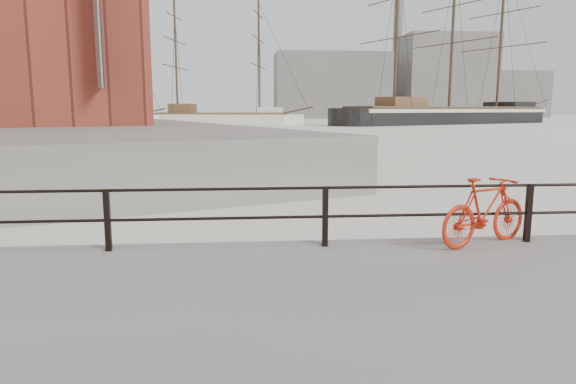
# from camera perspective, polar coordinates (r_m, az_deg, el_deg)

# --- Properties ---
(ground) EXTENTS (400.00, 400.00, 0.00)m
(ground) POSITION_cam_1_polar(r_m,az_deg,el_deg) (9.97, 24.39, -6.76)
(ground) COLOR white
(ground) RESTS_ON ground
(far_quay) EXTENTS (78.44, 148.07, 1.80)m
(far_quay) POSITION_cam_1_polar(r_m,az_deg,el_deg) (87.73, -28.66, 6.99)
(far_quay) COLOR gray
(far_quay) RESTS_ON ground
(guardrail) EXTENTS (28.00, 0.10, 1.00)m
(guardrail) POSITION_cam_1_polar(r_m,az_deg,el_deg) (9.65, 25.15, -2.13)
(guardrail) COLOR black
(guardrail) RESTS_ON promenade
(bicycle) EXTENTS (1.87, 1.04, 1.16)m
(bicycle) POSITION_cam_1_polar(r_m,az_deg,el_deg) (9.09, 21.04, -2.02)
(bicycle) COLOR red
(bicycle) RESTS_ON promenade
(barque_black) EXTENTS (58.46, 40.91, 32.00)m
(barque_black) POSITION_cam_1_polar(r_m,az_deg,el_deg) (95.61, 17.37, 7.24)
(barque_black) COLOR black
(barque_black) RESTS_ON ground
(schooner_mid) EXTENTS (33.33, 19.21, 22.31)m
(schooner_mid) POSITION_cam_1_polar(r_m,az_deg,el_deg) (89.18, -7.73, 7.46)
(schooner_mid) COLOR silver
(schooner_mid) RESTS_ON ground
(schooner_left) EXTENTS (26.90, 17.49, 18.79)m
(schooner_left) POSITION_cam_1_polar(r_m,az_deg,el_deg) (85.71, -21.97, 6.81)
(schooner_left) COLOR silver
(schooner_left) RESTS_ON ground
(workboat_far) EXTENTS (11.18, 4.03, 7.00)m
(workboat_far) POSITION_cam_1_polar(r_m,az_deg,el_deg) (60.10, -26.76, 5.75)
(workboat_far) COLOR black
(workboat_far) RESTS_ON ground
(industrial_west) EXTENTS (32.00, 18.00, 18.00)m
(industrial_west) POSITION_cam_1_polar(r_m,az_deg,el_deg) (150.54, 4.81, 11.62)
(industrial_west) COLOR gray
(industrial_west) RESTS_ON ground
(industrial_mid) EXTENTS (26.00, 20.00, 24.00)m
(industrial_mid) POSITION_cam_1_polar(r_m,az_deg,el_deg) (164.86, 16.89, 12.09)
(industrial_mid) COLOR gray
(industrial_mid) RESTS_ON ground
(industrial_east) EXTENTS (20.00, 16.00, 14.00)m
(industrial_east) POSITION_cam_1_polar(r_m,az_deg,el_deg) (178.74, 23.19, 9.89)
(industrial_east) COLOR gray
(industrial_east) RESTS_ON ground
(smokestack) EXTENTS (2.80, 2.80, 44.00)m
(smokestack) POSITION_cam_1_polar(r_m,az_deg,el_deg) (166.25, 12.07, 15.72)
(smokestack) COLOR gray
(smokestack) RESTS_ON ground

